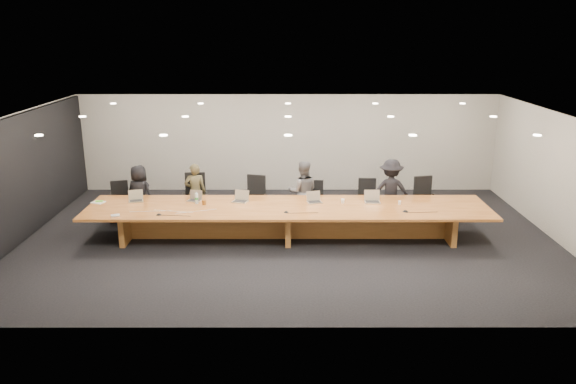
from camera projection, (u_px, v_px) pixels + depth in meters
name	position (u px, v px, depth m)	size (l,w,h in m)	color
ground	(288.00, 238.00, 12.77)	(12.00, 12.00, 0.00)	black
back_wall	(288.00, 143.00, 16.22)	(12.00, 0.02, 2.80)	beige
left_wall_panel	(19.00, 180.00, 12.38)	(0.08, 7.84, 2.74)	black
conference_table	(288.00, 216.00, 12.63)	(9.00, 1.80, 0.75)	brown
chair_far_left	(120.00, 201.00, 13.79)	(0.51, 0.51, 1.00)	black
chair_left	(195.00, 197.00, 13.80)	(0.60, 0.60, 1.19)	black
chair_mid_left	(254.00, 198.00, 13.87)	(0.57, 0.57, 1.12)	black
chair_mid_right	(315.00, 201.00, 13.85)	(0.50, 0.50, 0.99)	black
chair_right	(367.00, 200.00, 13.84)	(0.53, 0.53, 1.04)	black
chair_far_right	(426.00, 199.00, 13.74)	(0.57, 0.57, 1.12)	black
person_a	(140.00, 194.00, 13.69)	(0.69, 0.45, 1.42)	black
person_b	(195.00, 192.00, 13.78)	(0.52, 0.34, 1.44)	#403A23
person_c	(303.00, 192.00, 13.68)	(0.74, 0.57, 1.52)	#4D4D4F
person_d	(391.00, 191.00, 13.68)	(1.01, 0.58, 1.56)	black
laptop_a	(136.00, 196.00, 12.89)	(0.33, 0.24, 0.26)	tan
laptop_b	(194.00, 196.00, 12.92)	(0.31, 0.22, 0.24)	tan
laptop_c	(240.00, 196.00, 12.85)	(0.34, 0.25, 0.27)	beige
laptop_d	(315.00, 197.00, 12.81)	(0.32, 0.24, 0.25)	tan
laptop_e	(373.00, 197.00, 12.81)	(0.35, 0.26, 0.28)	#B9A78D
water_bottle	(197.00, 198.00, 12.74)	(0.08, 0.08, 0.24)	#B3C4BF
amber_mug	(204.00, 202.00, 12.67)	(0.09, 0.09, 0.11)	brown
paper_cup_near	(343.00, 201.00, 12.80)	(0.08, 0.08, 0.10)	white
paper_cup_far	(399.00, 203.00, 12.71)	(0.07, 0.07, 0.08)	silver
notepad	(98.00, 202.00, 12.84)	(0.27, 0.22, 0.02)	silver
lime_gadget	(99.00, 201.00, 12.85)	(0.16, 0.09, 0.03)	#66C133
av_box	(115.00, 216.00, 11.91)	(0.18, 0.13, 0.03)	#B9BABE
mic_left	(159.00, 214.00, 11.98)	(0.12, 0.12, 0.03)	black
mic_center	(286.00, 212.00, 12.15)	(0.11, 0.11, 0.03)	black
mic_right	(405.00, 211.00, 12.20)	(0.13, 0.13, 0.03)	black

